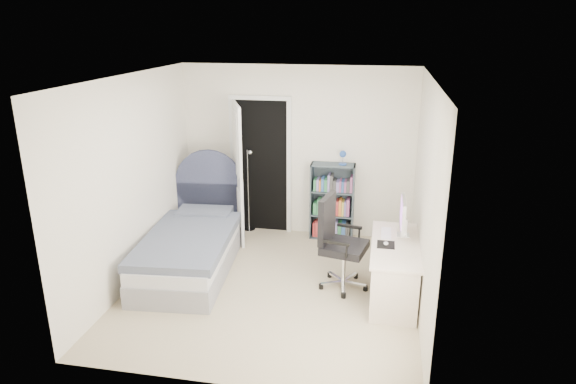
% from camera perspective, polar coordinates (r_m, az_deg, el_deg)
% --- Properties ---
extents(room_shell, '(3.50, 3.70, 2.60)m').
position_cam_1_polar(room_shell, '(5.83, -1.89, 0.29)').
color(room_shell, tan).
rests_on(room_shell, ground).
extents(door, '(0.92, 0.78, 2.06)m').
position_cam_1_polar(door, '(7.48, -4.68, 2.61)').
color(door, black).
rests_on(door, ground).
extents(bed, '(1.19, 2.25, 1.34)m').
position_cam_1_polar(bed, '(6.82, -10.55, -5.80)').
color(bed, gray).
rests_on(bed, ground).
extents(nightstand, '(0.43, 0.43, 0.63)m').
position_cam_1_polar(nightstand, '(7.95, -9.92, -1.32)').
color(nightstand, tan).
rests_on(nightstand, ground).
extents(floor_lamp, '(0.18, 0.18, 1.29)m').
position_cam_1_polar(floor_lamp, '(7.78, -4.32, -0.70)').
color(floor_lamp, silver).
rests_on(floor_lamp, ground).
extents(bookcase, '(0.63, 0.27, 1.34)m').
position_cam_1_polar(bookcase, '(7.55, 4.98, -1.42)').
color(bookcase, '#3D4B54').
rests_on(bookcase, ground).
extents(desk, '(0.54, 1.35, 1.11)m').
position_cam_1_polar(desk, '(6.12, 11.70, -8.16)').
color(desk, beige).
rests_on(desk, ground).
extents(office_chair, '(0.61, 0.63, 1.13)m').
position_cam_1_polar(office_chair, '(6.14, 5.49, -5.12)').
color(office_chair, silver).
rests_on(office_chair, ground).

